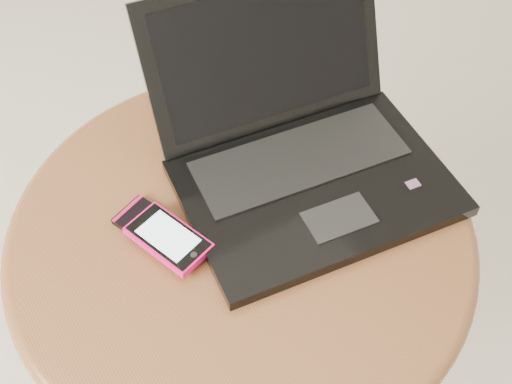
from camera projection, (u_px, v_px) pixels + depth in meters
table at (242, 269)px, 1.06m from camera, size 0.70×0.70×0.56m
laptop at (301, 148)px, 1.01m from camera, size 0.44×0.42×0.25m
phone_black at (154, 227)px, 0.96m from camera, size 0.10×0.13×0.01m
phone_pink at (168, 239)px, 0.93m from camera, size 0.10×0.14×0.01m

